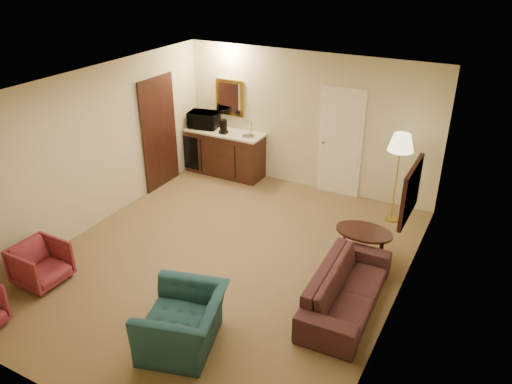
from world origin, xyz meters
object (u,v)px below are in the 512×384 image
at_px(wetbar_cabinet, 225,153).
at_px(rose_chair_near, 40,262).
at_px(coffee_maker, 223,127).
at_px(floor_lamp, 396,178).
at_px(microwave, 204,118).
at_px(sofa, 347,282).
at_px(waste_bin, 251,175).
at_px(coffee_table, 363,245).
at_px(teal_armchair, 182,314).

bearing_deg(wetbar_cabinet, rose_chair_near, -94.13).
distance_m(rose_chair_near, coffee_maker, 4.38).
relative_size(floor_lamp, coffee_maker, 5.64).
xyz_separation_m(microwave, coffee_maker, (0.54, -0.11, -0.06)).
bearing_deg(sofa, rose_chair_near, 108.55).
height_order(wetbar_cabinet, waste_bin, wetbar_cabinet).
bearing_deg(microwave, coffee_table, -34.62).
relative_size(rose_chair_near, floor_lamp, 0.42).
bearing_deg(coffee_maker, teal_armchair, -64.51).
relative_size(wetbar_cabinet, floor_lamp, 1.04).
distance_m(microwave, coffee_maker, 0.55).
distance_m(sofa, rose_chair_near, 4.19).
distance_m(sofa, teal_armchair, 2.14).
relative_size(rose_chair_near, waste_bin, 2.19).
bearing_deg(teal_armchair, coffee_table, 138.62).
bearing_deg(rose_chair_near, waste_bin, -12.07).
bearing_deg(sofa, waste_bin, 44.08).
distance_m(rose_chair_near, floor_lamp, 5.63).
bearing_deg(wetbar_cabinet, microwave, 178.04).
distance_m(wetbar_cabinet, waste_bin, 0.73).
distance_m(coffee_table, coffee_maker, 3.86).
distance_m(floor_lamp, waste_bin, 2.97).
bearing_deg(wetbar_cabinet, coffee_table, -26.50).
relative_size(wetbar_cabinet, coffee_maker, 5.88).
bearing_deg(teal_armchair, floor_lamp, 145.39).
bearing_deg(coffee_table, coffee_maker, 154.51).
bearing_deg(floor_lamp, coffee_table, -93.68).
relative_size(wetbar_cabinet, sofa, 0.85).
bearing_deg(floor_lamp, microwave, 175.23).
distance_m(teal_armchair, waste_bin, 4.64).
xyz_separation_m(coffee_table, coffee_maker, (-3.41, 1.62, 0.81)).
distance_m(sofa, coffee_maker, 4.58).
relative_size(teal_armchair, rose_chair_near, 1.56).
bearing_deg(microwave, wetbar_cabinet, -12.81).
distance_m(sofa, microwave, 5.08).
bearing_deg(wetbar_cabinet, floor_lamp, -5.17).
xyz_separation_m(teal_armchair, microwave, (-2.64, 4.49, 0.67)).
xyz_separation_m(wetbar_cabinet, microwave, (-0.49, 0.02, 0.66)).
height_order(wetbar_cabinet, sofa, wetbar_cabinet).
xyz_separation_m(floor_lamp, microwave, (-4.03, 0.34, 0.33)).
relative_size(sofa, floor_lamp, 1.22).
relative_size(teal_armchair, microwave, 1.73).
bearing_deg(teal_armchair, sofa, 121.24).
height_order(floor_lamp, waste_bin, floor_lamp).
height_order(wetbar_cabinet, coffee_maker, coffee_maker).
relative_size(wetbar_cabinet, microwave, 2.76).
bearing_deg(rose_chair_near, floor_lamp, -42.81).
distance_m(rose_chair_near, waste_bin, 4.41).
bearing_deg(teal_armchair, microwave, -165.61).
relative_size(floor_lamp, waste_bin, 5.24).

